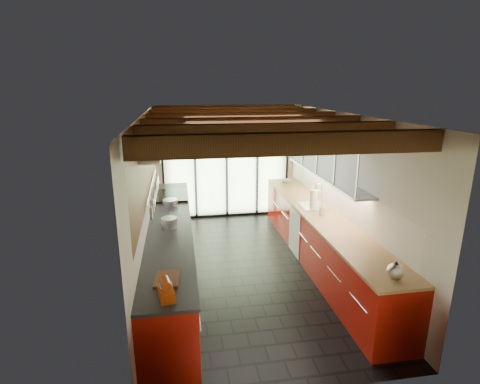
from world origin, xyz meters
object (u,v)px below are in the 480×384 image
Objects in this scene: kettle at (396,270)px; soap_bottle at (322,209)px; bowl at (286,181)px; stand_mixer at (166,290)px; paper_towel at (313,198)px.

soap_bottle is (0.00, 2.21, -0.00)m from kettle.
kettle reaches higher than bowl.
kettle is at bearing -0.15° from stand_mixer.
soap_bottle is at bearing -90.00° from bowl.
bowl is at bearing 90.00° from kettle.
bowl is at bearing 60.04° from stand_mixer.
bowl is (2.54, 4.41, -0.07)m from stand_mixer.
kettle is at bearing -90.00° from soap_bottle.
stand_mixer is at bearing -119.96° from bowl.
soap_bottle is (2.54, 2.20, 0.00)m from stand_mixer.
bowl is (0.00, 2.21, -0.07)m from soap_bottle.
stand_mixer reaches higher than bowl.
soap_bottle is 2.21m from bowl.
paper_towel is (2.54, 2.64, 0.06)m from stand_mixer.
kettle is 2.21m from soap_bottle.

